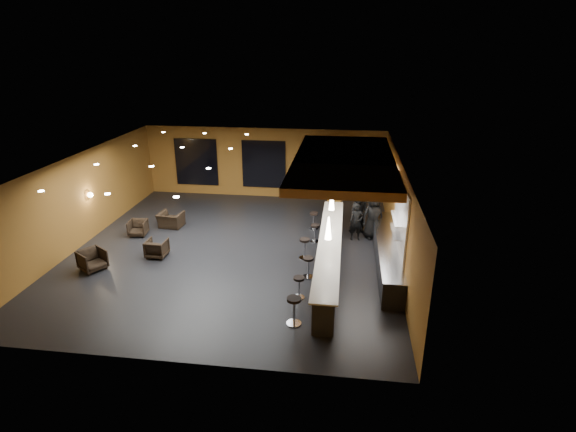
# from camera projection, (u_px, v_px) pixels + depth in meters

# --- Properties ---
(floor) EXTENTS (12.00, 13.00, 0.10)m
(floor) POSITION_uv_depth(u_px,v_px,m) (235.00, 251.00, 17.19)
(floor) COLOR black
(floor) RESTS_ON ground
(ceiling) EXTENTS (12.00, 13.00, 0.10)m
(ceiling) POSITION_uv_depth(u_px,v_px,m) (230.00, 159.00, 15.88)
(ceiling) COLOR black
(wall_back) EXTENTS (12.00, 0.10, 3.50)m
(wall_back) POSITION_uv_depth(u_px,v_px,m) (264.00, 163.00, 22.59)
(wall_back) COLOR brown
(wall_back) RESTS_ON floor
(wall_front) EXTENTS (12.00, 0.10, 3.50)m
(wall_front) POSITION_uv_depth(u_px,v_px,m) (164.00, 302.00, 10.48)
(wall_front) COLOR brown
(wall_front) RESTS_ON floor
(wall_left) EXTENTS (0.10, 13.00, 3.50)m
(wall_left) POSITION_uv_depth(u_px,v_px,m) (79.00, 200.00, 17.26)
(wall_left) COLOR brown
(wall_left) RESTS_ON floor
(wall_right) EXTENTS (0.10, 13.00, 3.50)m
(wall_right) POSITION_uv_depth(u_px,v_px,m) (400.00, 215.00, 15.81)
(wall_right) COLOR brown
(wall_right) RESTS_ON floor
(wood_soffit) EXTENTS (3.60, 8.00, 0.28)m
(wood_soffit) POSITION_uv_depth(u_px,v_px,m) (344.00, 161.00, 16.39)
(wood_soffit) COLOR #B97336
(wood_soffit) RESTS_ON ceiling
(window_left) EXTENTS (2.20, 0.06, 2.40)m
(window_left) POSITION_uv_depth(u_px,v_px,m) (196.00, 162.00, 22.93)
(window_left) COLOR black
(window_left) RESTS_ON wall_back
(window_center) EXTENTS (2.20, 0.06, 2.40)m
(window_center) POSITION_uv_depth(u_px,v_px,m) (264.00, 164.00, 22.51)
(window_center) COLOR black
(window_center) RESTS_ON wall_back
(window_right) EXTENTS (2.20, 0.06, 2.40)m
(window_right) POSITION_uv_depth(u_px,v_px,m) (324.00, 166.00, 22.14)
(window_right) COLOR black
(window_right) RESTS_ON wall_back
(tile_backsplash) EXTENTS (0.06, 3.20, 2.40)m
(tile_backsplash) POSITION_uv_depth(u_px,v_px,m) (401.00, 218.00, 14.80)
(tile_backsplash) COLOR white
(tile_backsplash) RESTS_ON wall_right
(bar_counter) EXTENTS (0.60, 8.00, 1.00)m
(bar_counter) POSITION_uv_depth(u_px,v_px,m) (329.00, 255.00, 15.62)
(bar_counter) COLOR black
(bar_counter) RESTS_ON floor
(bar_top) EXTENTS (0.78, 8.10, 0.05)m
(bar_top) POSITION_uv_depth(u_px,v_px,m) (330.00, 241.00, 15.43)
(bar_top) COLOR silver
(bar_top) RESTS_ON bar_counter
(prep_counter) EXTENTS (0.70, 6.00, 0.86)m
(prep_counter) POSITION_uv_depth(u_px,v_px,m) (387.00, 254.00, 15.87)
(prep_counter) COLOR black
(prep_counter) RESTS_ON floor
(prep_top) EXTENTS (0.72, 6.00, 0.03)m
(prep_top) POSITION_uv_depth(u_px,v_px,m) (388.00, 242.00, 15.71)
(prep_top) COLOR silver
(prep_top) RESTS_ON prep_counter
(wall_shelf_lower) EXTENTS (0.30, 1.50, 0.03)m
(wall_shelf_lower) POSITION_uv_depth(u_px,v_px,m) (396.00, 231.00, 14.78)
(wall_shelf_lower) COLOR silver
(wall_shelf_lower) RESTS_ON wall_right
(wall_shelf_upper) EXTENTS (0.30, 1.50, 0.03)m
(wall_shelf_upper) POSITION_uv_depth(u_px,v_px,m) (397.00, 219.00, 14.62)
(wall_shelf_upper) COLOR silver
(wall_shelf_upper) RESTS_ON wall_right
(column) EXTENTS (0.60, 0.60, 3.50)m
(column) POSITION_uv_depth(u_px,v_px,m) (335.00, 182.00, 19.42)
(column) COLOR brown
(column) RESTS_ON floor
(wall_sconce) EXTENTS (0.22, 0.22, 0.22)m
(wall_sconce) POSITION_uv_depth(u_px,v_px,m) (90.00, 195.00, 17.69)
(wall_sconce) COLOR #FFE5B2
(wall_sconce) RESTS_ON wall_left
(pendant_0) EXTENTS (0.20, 0.20, 0.70)m
(pendant_0) POSITION_uv_depth(u_px,v_px,m) (328.00, 228.00, 13.10)
(pendant_0) COLOR white
(pendant_0) RESTS_ON wood_soffit
(pendant_1) EXTENTS (0.20, 0.20, 0.70)m
(pendant_1) POSITION_uv_depth(u_px,v_px,m) (332.00, 200.00, 15.42)
(pendant_1) COLOR white
(pendant_1) RESTS_ON wood_soffit
(pendant_2) EXTENTS (0.20, 0.20, 0.70)m
(pendant_2) POSITION_uv_depth(u_px,v_px,m) (334.00, 180.00, 17.73)
(pendant_2) COLOR white
(pendant_2) RESTS_ON wood_soffit
(staff_a) EXTENTS (0.62, 0.48, 1.52)m
(staff_a) POSITION_uv_depth(u_px,v_px,m) (356.00, 222.00, 17.80)
(staff_a) COLOR black
(staff_a) RESTS_ON floor
(staff_b) EXTENTS (1.01, 0.86, 1.80)m
(staff_b) POSITION_uv_depth(u_px,v_px,m) (360.00, 213.00, 18.36)
(staff_b) COLOR black
(staff_b) RESTS_ON floor
(staff_c) EXTENTS (1.07, 0.90, 1.87)m
(staff_c) POSITION_uv_depth(u_px,v_px,m) (373.00, 216.00, 17.91)
(staff_c) COLOR black
(staff_c) RESTS_ON floor
(armchair_a) EXTENTS (1.11, 1.10, 0.74)m
(armchair_a) POSITION_uv_depth(u_px,v_px,m) (92.00, 260.00, 15.56)
(armchair_a) COLOR black
(armchair_a) RESTS_ON floor
(armchair_b) EXTENTS (0.73, 0.75, 0.67)m
(armchair_b) POSITION_uv_depth(u_px,v_px,m) (157.00, 248.00, 16.53)
(armchair_b) COLOR black
(armchair_b) RESTS_ON floor
(armchair_c) EXTENTS (0.78, 0.79, 0.65)m
(armchair_c) POSITION_uv_depth(u_px,v_px,m) (138.00, 228.00, 18.36)
(armchair_c) COLOR black
(armchair_c) RESTS_ON floor
(armchair_d) EXTENTS (1.07, 0.96, 0.64)m
(armchair_d) POSITION_uv_depth(u_px,v_px,m) (171.00, 220.00, 19.20)
(armchair_d) COLOR black
(armchair_d) RESTS_ON floor
(bar_stool_0) EXTENTS (0.43, 0.43, 0.84)m
(bar_stool_0) POSITION_uv_depth(u_px,v_px,m) (294.00, 307.00, 12.48)
(bar_stool_0) COLOR silver
(bar_stool_0) RESTS_ON floor
(bar_stool_1) EXTENTS (0.36, 0.36, 0.72)m
(bar_stool_1) POSITION_uv_depth(u_px,v_px,m) (299.00, 285.00, 13.80)
(bar_stool_1) COLOR silver
(bar_stool_1) RESTS_ON floor
(bar_stool_2) EXTENTS (0.37, 0.37, 0.73)m
(bar_stool_2) POSITION_uv_depth(u_px,v_px,m) (308.00, 265.00, 15.02)
(bar_stool_2) COLOR silver
(bar_stool_2) RESTS_ON floor
(bar_stool_3) EXTENTS (0.40, 0.40, 0.78)m
(bar_stool_3) POSITION_uv_depth(u_px,v_px,m) (305.00, 246.00, 16.32)
(bar_stool_3) COLOR silver
(bar_stool_3) RESTS_ON floor
(bar_stool_4) EXTENTS (0.37, 0.37, 0.74)m
(bar_stool_4) POSITION_uv_depth(u_px,v_px,m) (315.00, 231.00, 17.68)
(bar_stool_4) COLOR silver
(bar_stool_4) RESTS_ON floor
(bar_stool_5) EXTENTS (0.38, 0.38, 0.75)m
(bar_stool_5) POSITION_uv_depth(u_px,v_px,m) (314.00, 219.00, 18.89)
(bar_stool_5) COLOR silver
(bar_stool_5) RESTS_ON floor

